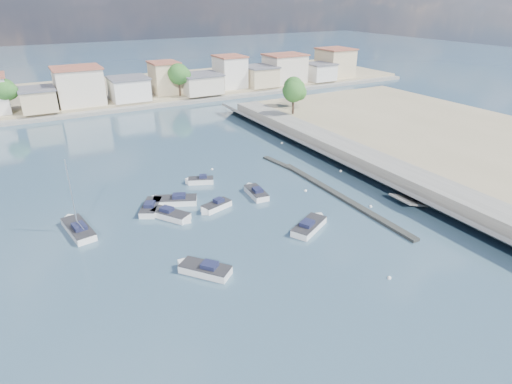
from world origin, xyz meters
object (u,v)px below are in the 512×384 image
(motorboat_e, at_px, (151,207))
(sailboat, at_px, (78,228))
(motorboat_d, at_px, (215,207))
(motorboat_b, at_px, (256,192))
(motorboat_h, at_px, (310,226))
(motorboat_g, at_px, (172,215))
(motorboat_c, at_px, (173,201))
(motorboat_a, at_px, (203,269))
(motorboat_f, at_px, (199,181))

(motorboat_e, bearing_deg, sailboat, -171.43)
(motorboat_d, bearing_deg, motorboat_b, 11.06)
(motorboat_e, height_order, motorboat_h, same)
(motorboat_b, distance_m, motorboat_h, 11.05)
(motorboat_b, xyz_separation_m, motorboat_g, (-11.97, -0.89, 0.00))
(motorboat_b, distance_m, motorboat_c, 10.96)
(sailboat, bearing_deg, motorboat_a, -56.80)
(motorboat_g, bearing_deg, sailboat, 168.16)
(motorboat_f, relative_size, motorboat_g, 0.78)
(motorboat_c, distance_m, motorboat_d, 5.84)
(motorboat_b, distance_m, motorboat_e, 13.71)
(motorboat_a, xyz_separation_m, motorboat_f, (7.96, 20.31, -0.00))
(motorboat_b, bearing_deg, motorboat_h, -84.45)
(motorboat_h, bearing_deg, motorboat_b, 95.55)
(motorboat_b, height_order, motorboat_c, same)
(motorboat_b, relative_size, motorboat_e, 1.01)
(motorboat_c, bearing_deg, motorboat_d, -45.71)
(motorboat_c, bearing_deg, motorboat_h, -50.11)
(motorboat_g, height_order, sailboat, sailboat)
(motorboat_b, bearing_deg, motorboat_c, 164.58)
(motorboat_d, xyz_separation_m, motorboat_h, (7.55, -9.73, 0.00))
(motorboat_a, bearing_deg, motorboat_b, 44.87)
(motorboat_g, bearing_deg, motorboat_c, 69.76)
(motorboat_h, bearing_deg, motorboat_d, 127.81)
(motorboat_c, relative_size, sailboat, 0.67)
(motorboat_e, height_order, motorboat_g, same)
(motorboat_a, relative_size, motorboat_f, 1.29)
(motorboat_c, xyz_separation_m, sailboat, (-11.82, -1.62, 0.03))
(motorboat_c, bearing_deg, motorboat_b, -15.42)
(motorboat_h, xyz_separation_m, sailboat, (-23.45, 12.30, 0.03))
(motorboat_e, distance_m, motorboat_f, 9.59)
(motorboat_d, bearing_deg, motorboat_f, 80.73)
(motorboat_e, height_order, sailboat, sailboat)
(motorboat_c, bearing_deg, sailboat, -172.20)
(sailboat, bearing_deg, motorboat_c, 7.80)
(motorboat_b, height_order, sailboat, sailboat)
(sailboat, bearing_deg, motorboat_h, -27.67)
(motorboat_b, xyz_separation_m, sailboat, (-22.39, 1.30, 0.03))
(motorboat_b, xyz_separation_m, motorboat_c, (-10.56, 2.91, 0.00))
(motorboat_d, distance_m, motorboat_f, 8.71)
(motorboat_e, distance_m, motorboat_h, 19.92)
(motorboat_a, height_order, motorboat_c, same)
(motorboat_d, bearing_deg, motorboat_e, 150.71)
(motorboat_e, bearing_deg, motorboat_b, -11.11)
(motorboat_c, xyz_separation_m, motorboat_e, (-2.89, -0.27, -0.00))
(motorboat_b, height_order, motorboat_f, same)
(motorboat_c, xyz_separation_m, motorboat_d, (4.08, -4.18, -0.00))
(motorboat_c, bearing_deg, motorboat_g, -110.24)
(motorboat_b, bearing_deg, motorboat_e, 168.89)
(motorboat_f, bearing_deg, motorboat_e, -150.77)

